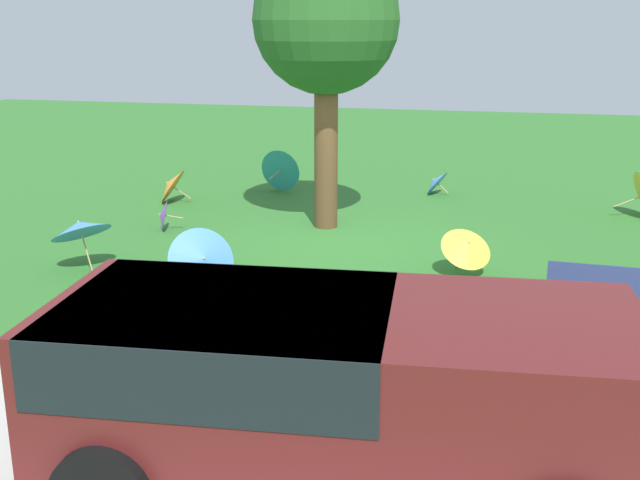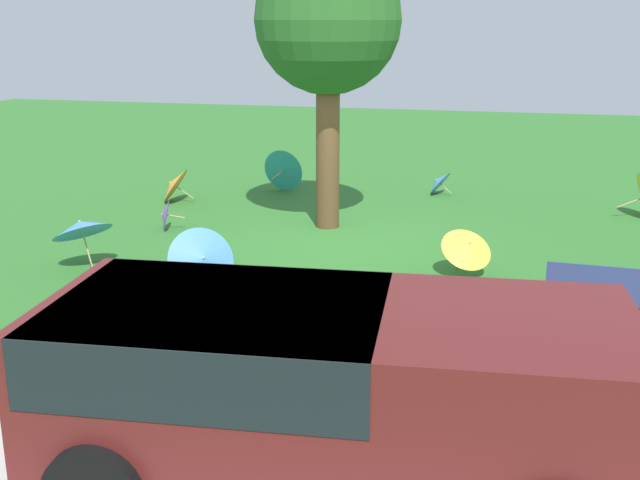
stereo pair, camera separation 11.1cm
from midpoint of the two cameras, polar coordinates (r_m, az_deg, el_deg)
The scene contains 12 objects.
ground at distance 13.39m, azimuth 1.11°, elevation -0.05°, with size 40.00×40.00×0.00m, color #2D6B28.
road_strip at distance 6.99m, azimuth -11.96°, elevation -16.21°, with size 40.00×4.11×0.01m, color #B2AFA8.
van_dark at distance 6.30m, azimuth -0.45°, elevation -10.20°, with size 4.73×2.42×1.53m.
park_bench at distance 9.93m, azimuth 20.39°, elevation -4.03°, with size 1.62×0.56×0.90m.
shade_tree at distance 13.82m, azimuth 0.22°, elevation 15.45°, with size 2.53×2.53×4.90m.
parasol_blue_0 at distance 17.05m, azimuth 8.21°, elevation 4.25°, with size 0.61×0.71×0.57m.
parasol_purple_0 at distance 14.26m, azimuth -11.61°, elevation 1.80°, with size 0.53×0.60×0.57m.
parasol_teal_0 at distance 17.28m, azimuth -2.94°, elevation 5.19°, with size 0.97×0.88×0.94m.
parasol_blue_1 at distance 12.36m, azimuth -17.32°, elevation 0.86°, with size 1.26×1.26×0.91m.
parasol_orange_0 at distance 16.41m, azimuth -11.04°, elevation 3.98°, with size 0.77×0.89×0.75m.
parasol_yellow_1 at distance 11.66m, azimuth 10.41°, elevation -0.42°, with size 1.00×0.98×0.75m.
parasol_blue_2 at distance 10.97m, azimuth -8.83°, elevation -1.41°, with size 1.09×1.04×0.90m.
Camera 1 is at (-2.61, 12.60, 3.68)m, focal length 43.97 mm.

